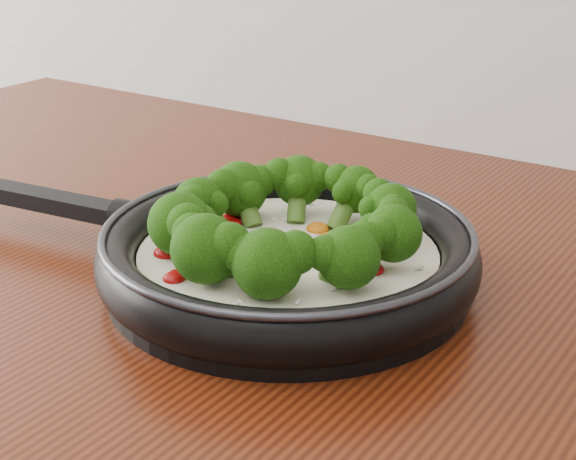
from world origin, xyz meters
The scene contains 1 object.
skillet centered at (-0.03, 1.05, 0.93)m, with size 0.50×0.35×0.09m.
Camera 1 is at (0.34, 0.53, 1.21)m, focal length 53.83 mm.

